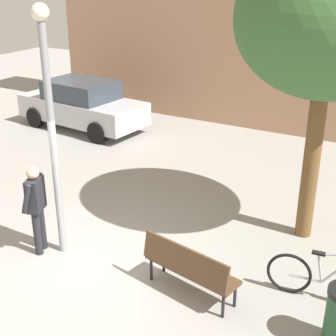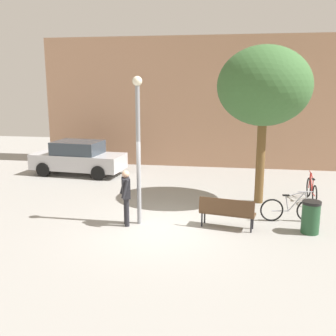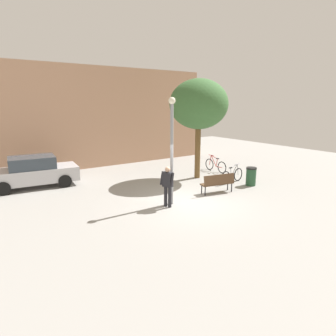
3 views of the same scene
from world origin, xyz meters
The scene contains 8 objects.
ground_plane centered at (0.00, 0.00, 0.00)m, with size 36.00×36.00×0.00m, color gray.
building_facade centered at (0.00, 9.75, 3.20)m, with size 15.15×2.00×6.39m, color tan.
lamppost centered at (-0.69, 0.25, 2.58)m, with size 0.28×0.28×4.35m.
person_by_lamppost centered at (-1.04, 0.04, 0.97)m, with size 0.43×0.63×1.67m.
park_bench centered at (1.91, 0.23, 0.55)m, with size 1.66×0.77×0.92m.
plaza_tree centered at (2.99, 3.02, 4.03)m, with size 3.15×3.15×5.40m.
bicycle_silver centered at (3.82, 1.15, 0.38)m, with size 1.80×0.26×0.97m.
parked_car_silver centered at (-4.98, 6.17, 0.77)m, with size 4.34×2.12×1.55m.
Camera 1 is at (4.73, -5.39, 4.86)m, focal length 51.39 mm.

